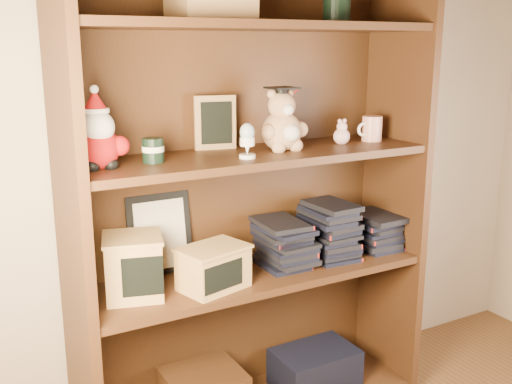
% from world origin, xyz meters
% --- Properties ---
extents(bookcase, '(1.20, 0.35, 1.60)m').
position_xyz_m(bookcase, '(0.07, 1.36, 0.78)').
color(bookcase, '#412412').
rests_on(bookcase, ground).
extents(shelf_lower, '(1.14, 0.33, 0.02)m').
position_xyz_m(shelf_lower, '(0.07, 1.30, 0.54)').
color(shelf_lower, '#412412').
rests_on(shelf_lower, ground).
extents(shelf_upper, '(1.14, 0.33, 0.02)m').
position_xyz_m(shelf_upper, '(0.07, 1.30, 0.94)').
color(shelf_upper, '#412412').
rests_on(shelf_upper, ground).
extents(santa_plush, '(0.17, 0.12, 0.24)m').
position_xyz_m(santa_plush, '(-0.43, 1.30, 1.04)').
color(santa_plush, '#A50F0F').
rests_on(santa_plush, shelf_upper).
extents(teachers_tin, '(0.06, 0.06, 0.07)m').
position_xyz_m(teachers_tin, '(-0.27, 1.31, 0.99)').
color(teachers_tin, black).
rests_on(teachers_tin, shelf_upper).
extents(chalkboard_plaque, '(0.14, 0.09, 0.17)m').
position_xyz_m(chalkboard_plaque, '(-0.02, 1.42, 1.03)').
color(chalkboard_plaque, '#9E7547').
rests_on(chalkboard_plaque, shelf_upper).
extents(egg_cup, '(0.05, 0.05, 0.11)m').
position_xyz_m(egg_cup, '(-0.00, 1.23, 1.01)').
color(egg_cup, white).
rests_on(egg_cup, shelf_upper).
extents(grad_teddy_bear, '(0.17, 0.15, 0.21)m').
position_xyz_m(grad_teddy_bear, '(0.16, 1.30, 1.03)').
color(grad_teddy_bear, tan).
rests_on(grad_teddy_bear, shelf_upper).
extents(pink_figurine, '(0.06, 0.06, 0.09)m').
position_xyz_m(pink_figurine, '(0.41, 1.30, 0.98)').
color(pink_figurine, beige).
rests_on(pink_figurine, shelf_upper).
extents(teacher_mug, '(0.10, 0.07, 0.09)m').
position_xyz_m(teacher_mug, '(0.54, 1.30, 0.99)').
color(teacher_mug, silver).
rests_on(teacher_mug, shelf_upper).
extents(certificate_frame, '(0.21, 0.05, 0.27)m').
position_xyz_m(certificate_frame, '(-0.21, 1.44, 0.68)').
color(certificate_frame, black).
rests_on(certificate_frame, shelf_lower).
extents(treats_box, '(0.21, 0.21, 0.19)m').
position_xyz_m(treats_box, '(-0.35, 1.30, 0.65)').
color(treats_box, tan).
rests_on(treats_box, shelf_lower).
extents(pencils_box, '(0.24, 0.19, 0.14)m').
position_xyz_m(pencils_box, '(-0.12, 1.24, 0.62)').
color(pencils_box, tan).
rests_on(pencils_box, shelf_lower).
extents(book_stack_left, '(0.14, 0.20, 0.16)m').
position_xyz_m(book_stack_left, '(0.18, 1.30, 0.63)').
color(book_stack_left, black).
rests_on(book_stack_left, shelf_lower).
extents(book_stack_mid, '(0.14, 0.20, 0.19)m').
position_xyz_m(book_stack_mid, '(0.36, 1.30, 0.65)').
color(book_stack_mid, black).
rests_on(book_stack_mid, shelf_lower).
extents(book_stack_right, '(0.14, 0.20, 0.13)m').
position_xyz_m(book_stack_right, '(0.57, 1.30, 0.61)').
color(book_stack_right, black).
rests_on(book_stack_right, shelf_lower).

